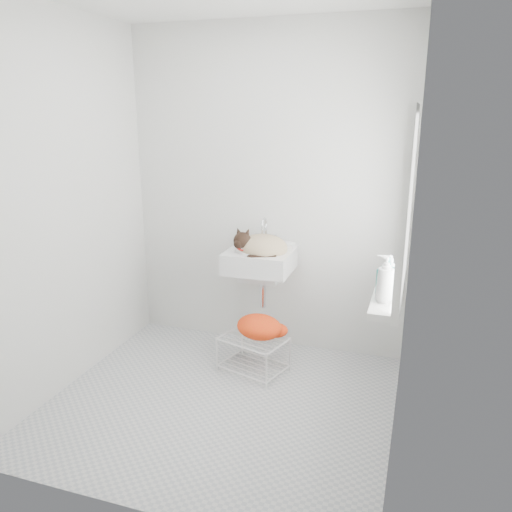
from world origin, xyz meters
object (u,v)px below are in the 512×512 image
(wire_rack, at_px, (253,352))
(bottle_b, at_px, (386,293))
(bottle_a, at_px, (384,301))
(bottle_c, at_px, (389,282))
(cat, at_px, (261,246))
(sink, at_px, (260,251))

(wire_rack, bearing_deg, bottle_b, -21.65)
(bottle_a, bearing_deg, bottle_c, 90.00)
(cat, xyz_separation_m, bottle_b, (0.95, -0.62, -0.04))
(bottle_c, bearing_deg, bottle_a, -90.00)
(wire_rack, xyz_separation_m, bottle_a, (0.93, -0.51, 0.70))
(cat, relative_size, wire_rack, 0.95)
(cat, relative_size, bottle_a, 1.88)
(cat, xyz_separation_m, bottle_c, (0.95, -0.42, -0.04))
(wire_rack, bearing_deg, bottle_a, -28.73)
(sink, distance_m, bottle_c, 1.06)
(wire_rack, height_order, bottle_c, bottle_c)
(sink, bearing_deg, bottle_b, -33.25)
(bottle_a, bearing_deg, wire_rack, 151.27)
(bottle_b, xyz_separation_m, bottle_c, (0.00, 0.20, 0.00))
(sink, relative_size, bottle_b, 2.21)
(sink, xyz_separation_m, wire_rack, (0.04, -0.27, -0.70))
(sink, height_order, bottle_a, bottle_a)
(cat, relative_size, bottle_c, 2.48)
(cat, relative_size, bottle_b, 1.91)
(bottle_a, height_order, bottle_b, bottle_a)
(cat, xyz_separation_m, bottle_a, (0.95, -0.76, -0.04))
(bottle_c, bearing_deg, bottle_b, -90.00)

